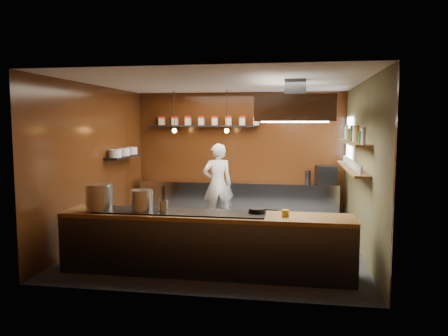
% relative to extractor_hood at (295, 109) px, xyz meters
% --- Properties ---
extents(floor, '(5.00, 5.00, 0.00)m').
position_rel_extractor_hood_xyz_m(floor, '(-1.30, 0.40, -2.51)').
color(floor, black).
rests_on(floor, ground).
extents(back_wall, '(5.00, 0.00, 5.00)m').
position_rel_extractor_hood_xyz_m(back_wall, '(-1.30, 2.90, -1.01)').
color(back_wall, '#321B09').
rests_on(back_wall, ground).
extents(left_wall, '(0.00, 5.00, 5.00)m').
position_rel_extractor_hood_xyz_m(left_wall, '(-3.80, 0.40, -1.01)').
color(left_wall, '#321B09').
rests_on(left_wall, ground).
extents(right_wall, '(0.00, 5.00, 5.00)m').
position_rel_extractor_hood_xyz_m(right_wall, '(1.20, 0.40, -1.01)').
color(right_wall, '#4C4C2B').
rests_on(right_wall, ground).
extents(ceiling, '(5.00, 5.00, 0.00)m').
position_rel_extractor_hood_xyz_m(ceiling, '(-1.30, 0.40, 0.49)').
color(ceiling, silver).
rests_on(ceiling, back_wall).
extents(window_pane, '(0.00, 1.00, 1.00)m').
position_rel_extractor_hood_xyz_m(window_pane, '(1.15, 2.10, -0.61)').
color(window_pane, white).
rests_on(window_pane, right_wall).
extents(prep_counter, '(4.60, 0.65, 0.90)m').
position_rel_extractor_hood_xyz_m(prep_counter, '(-1.30, 2.57, -2.06)').
color(prep_counter, silver).
rests_on(prep_counter, floor).
extents(pass_counter, '(4.40, 0.72, 0.94)m').
position_rel_extractor_hood_xyz_m(pass_counter, '(-1.30, -1.20, -2.04)').
color(pass_counter, '#38383D').
rests_on(pass_counter, floor).
extents(tin_shelf, '(2.60, 0.26, 0.04)m').
position_rel_extractor_hood_xyz_m(tin_shelf, '(-2.20, 2.76, -0.31)').
color(tin_shelf, black).
rests_on(tin_shelf, back_wall).
extents(plate_shelf, '(0.30, 1.40, 0.04)m').
position_rel_extractor_hood_xyz_m(plate_shelf, '(-3.64, 1.40, -0.96)').
color(plate_shelf, black).
rests_on(plate_shelf, left_wall).
extents(bottle_shelf_upper, '(0.26, 2.80, 0.04)m').
position_rel_extractor_hood_xyz_m(bottle_shelf_upper, '(1.04, 0.70, -0.59)').
color(bottle_shelf_upper, brown).
rests_on(bottle_shelf_upper, right_wall).
extents(bottle_shelf_lower, '(0.26, 2.80, 0.04)m').
position_rel_extractor_hood_xyz_m(bottle_shelf_lower, '(1.04, 0.70, -1.06)').
color(bottle_shelf_lower, brown).
rests_on(bottle_shelf_lower, right_wall).
extents(extractor_hood, '(1.20, 2.00, 0.72)m').
position_rel_extractor_hood_xyz_m(extractor_hood, '(0.00, 0.00, 0.00)').
color(extractor_hood, '#38383D').
rests_on(extractor_hood, ceiling).
extents(pendant_left, '(0.10, 0.10, 0.95)m').
position_rel_extractor_hood_xyz_m(pendant_left, '(-2.70, 2.10, -0.35)').
color(pendant_left, black).
rests_on(pendant_left, ceiling).
extents(pendant_right, '(0.10, 0.10, 0.95)m').
position_rel_extractor_hood_xyz_m(pendant_right, '(-1.50, 2.10, -0.35)').
color(pendant_right, black).
rests_on(pendant_right, ceiling).
extents(storage_tins, '(2.43, 0.13, 0.22)m').
position_rel_extractor_hood_xyz_m(storage_tins, '(-2.05, 2.76, -0.17)').
color(storage_tins, beige).
rests_on(storage_tins, tin_shelf).
extents(plate_stacks, '(0.26, 1.16, 0.16)m').
position_rel_extractor_hood_xyz_m(plate_stacks, '(-3.64, 1.40, -0.86)').
color(plate_stacks, silver).
rests_on(plate_stacks, plate_shelf).
extents(bottles, '(0.06, 2.66, 0.24)m').
position_rel_extractor_hood_xyz_m(bottles, '(1.04, 0.70, -0.45)').
color(bottles, silver).
rests_on(bottles, bottle_shelf_upper).
extents(wine_glasses, '(0.07, 2.37, 0.13)m').
position_rel_extractor_hood_xyz_m(wine_glasses, '(1.04, 0.70, -0.97)').
color(wine_glasses, silver).
rests_on(wine_glasses, bottle_shelf_lower).
extents(stockpot_large, '(0.45, 0.45, 0.40)m').
position_rel_extractor_hood_xyz_m(stockpot_large, '(-2.96, -1.26, -1.37)').
color(stockpot_large, silver).
rests_on(stockpot_large, pass_counter).
extents(stockpot_small, '(0.36, 0.36, 0.32)m').
position_rel_extractor_hood_xyz_m(stockpot_small, '(-2.29, -1.23, -1.41)').
color(stockpot_small, silver).
rests_on(stockpot_small, pass_counter).
extents(utensil_crock, '(0.14, 0.14, 0.17)m').
position_rel_extractor_hood_xyz_m(utensil_crock, '(-1.93, -1.29, -1.48)').
color(utensil_crock, silver).
rests_on(utensil_crock, pass_counter).
extents(frying_pan, '(0.43, 0.26, 0.06)m').
position_rel_extractor_hood_xyz_m(frying_pan, '(-0.53, -1.10, -1.53)').
color(frying_pan, black).
rests_on(frying_pan, pass_counter).
extents(butter_jar, '(0.14, 0.14, 0.10)m').
position_rel_extractor_hood_xyz_m(butter_jar, '(-0.11, -1.21, -1.54)').
color(butter_jar, yellow).
rests_on(butter_jar, pass_counter).
extents(espresso_machine, '(0.49, 0.48, 0.41)m').
position_rel_extractor_hood_xyz_m(espresso_machine, '(0.71, 2.54, -1.40)').
color(espresso_machine, black).
rests_on(espresso_machine, prep_counter).
extents(chef, '(0.78, 0.66, 1.82)m').
position_rel_extractor_hood_xyz_m(chef, '(-1.69, 2.01, -1.60)').
color(chef, white).
rests_on(chef, floor).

